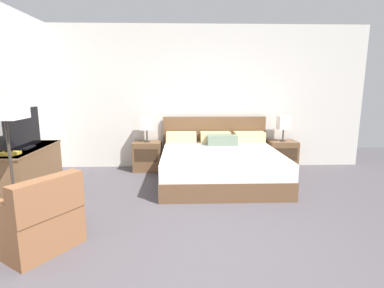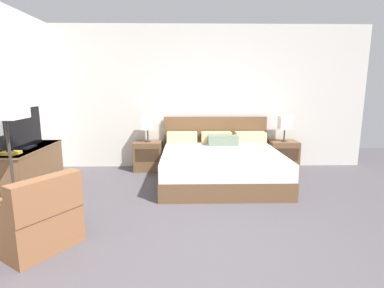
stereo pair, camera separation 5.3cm
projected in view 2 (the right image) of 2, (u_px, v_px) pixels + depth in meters
ground_plane at (206, 265)px, 2.70m from camera, size 10.29×10.29×0.00m
wall_back at (195, 98)px, 5.84m from camera, size 6.68×0.06×2.74m
bed at (220, 164)px, 5.08m from camera, size 2.01×1.96×1.00m
nightstand_left at (148, 156)px, 5.73m from camera, size 0.52×0.42×0.55m
nightstand_right at (283, 155)px, 5.79m from camera, size 0.52×0.42×0.55m
table_lamp_left at (148, 123)px, 5.62m from camera, size 0.22×0.22×0.49m
table_lamp_right at (285, 123)px, 5.67m from camera, size 0.22×0.22×0.49m
dresser at (29, 171)px, 4.38m from camera, size 0.48×1.33×0.72m
tv at (24, 129)px, 4.25m from camera, size 0.18×0.90×0.57m
book_red_cover at (10, 153)px, 3.88m from camera, size 0.24×0.21×0.04m
armchair_by_window at (36, 220)px, 2.96m from camera, size 0.95×0.95×0.76m
floor_lamp at (5, 115)px, 3.28m from camera, size 0.37×0.37×1.49m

